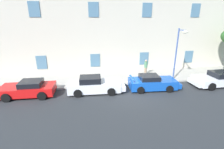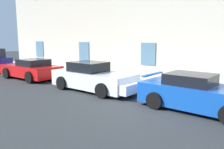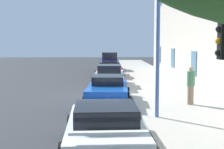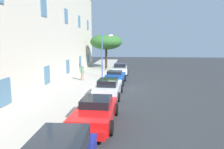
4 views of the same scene
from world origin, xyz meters
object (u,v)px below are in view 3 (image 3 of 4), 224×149
Objects in this scene: sportscar_white_middle at (108,93)px; street_lamp at (146,20)px; sportscar_red_lead at (110,70)px; pedestrian_admiring at (191,85)px; sportscar_yellow_flank at (109,78)px; hatchback_parked at (109,62)px; sportscar_tail_end at (105,128)px.

street_lamp is at bearing 24.82° from sportscar_white_middle.
sportscar_white_middle reaches higher than sportscar_red_lead.
sportscar_red_lead is 12.22m from pedestrian_admiring.
sportscar_yellow_flank is 1.25× the size of hatchback_parked.
hatchback_parked is at bearing 178.33° from sportscar_tail_end.
street_lamp is at bearing 8.01° from sportscar_yellow_flank.
sportscar_tail_end is 22.92m from hatchback_parked.
sportscar_red_lead is 1.01× the size of sportscar_tail_end.
sportscar_yellow_flank is at bearing 178.00° from sportscar_tail_end.
sportscar_white_middle is at bearing -2.10° from sportscar_yellow_flank.
pedestrian_admiring is (5.85, 3.52, 0.39)m from sportscar_yellow_flank.
sportscar_tail_end is at bearing -1.90° from sportscar_white_middle.
sportscar_white_middle is (11.18, -0.37, -0.01)m from sportscar_red_lead.
hatchback_parked reaches higher than sportscar_tail_end.
street_lamp is 4.32m from pedestrian_admiring.
sportscar_white_middle is at bearing -98.59° from pedestrian_admiring.
sportscar_white_middle is (5.29, -0.19, -0.04)m from sportscar_yellow_flank.
hatchback_parked reaches higher than sportscar_red_lead.
sportscar_yellow_flank is 1.07× the size of sportscar_white_middle.
sportscar_white_middle is 4.52m from street_lamp.
sportscar_yellow_flank reaches higher than sportscar_white_middle.
sportscar_tail_end is at bearing -1.90° from sportscar_red_lead.
sportscar_red_lead is at bearing 178.10° from sportscar_white_middle.
sportscar_red_lead is 5.53m from hatchback_parked.
sportscar_red_lead is 0.96× the size of sportscar_yellow_flank.
sportscar_white_middle is at bearing -1.90° from sportscar_red_lead.
pedestrian_admiring is at bearing 134.90° from street_lamp.
hatchback_parked reaches higher than sportscar_white_middle.
sportscar_red_lead is 14.48m from street_lamp.
sportscar_white_middle is 2.70× the size of pedestrian_admiring.
sportscar_white_middle is 16.71m from hatchback_parked.
hatchback_parked is 19.86m from street_lamp.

